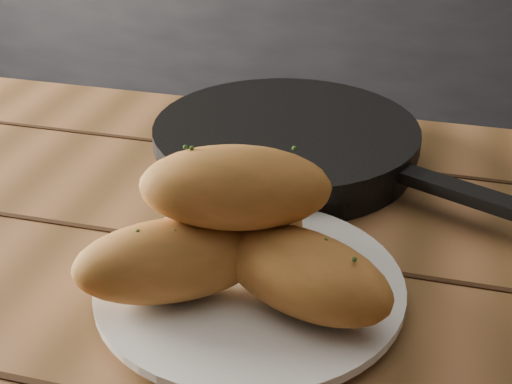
# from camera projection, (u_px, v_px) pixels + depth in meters

# --- Properties ---
(counter) EXTENTS (2.80, 0.60, 0.90)m
(counter) POSITION_uv_depth(u_px,v_px,m) (364.00, 4.00, 2.58)
(counter) COLOR black
(counter) RESTS_ON ground
(plate) EXTENTS (0.26, 0.26, 0.02)m
(plate) POSITION_uv_depth(u_px,v_px,m) (250.00, 288.00, 0.59)
(plate) COLOR white
(plate) RESTS_ON table
(bread_rolls) EXTENTS (0.27, 0.23, 0.12)m
(bread_rolls) POSITION_uv_depth(u_px,v_px,m) (242.00, 233.00, 0.56)
(bread_rolls) COLOR #C47436
(bread_rolls) RESTS_ON plate
(skillet) EXTENTS (0.41, 0.30, 0.05)m
(skillet) POSITION_uv_depth(u_px,v_px,m) (287.00, 143.00, 0.80)
(skillet) COLOR black
(skillet) RESTS_ON table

